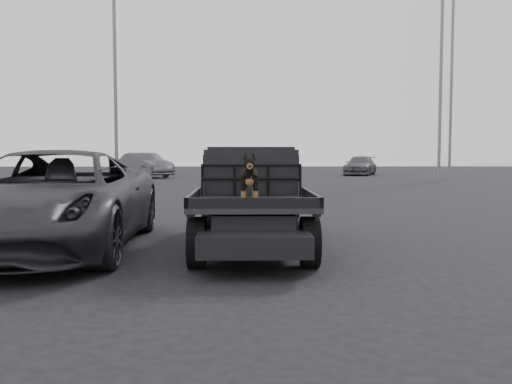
{
  "coord_description": "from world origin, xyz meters",
  "views": [
    {
      "loc": [
        0.19,
        -8.45,
        1.7
      ],
      "look_at": [
        0.37,
        -0.57,
        1.15
      ],
      "focal_mm": 40.0,
      "sensor_mm": 36.0,
      "label": 1
    }
  ],
  "objects_px": {
    "distant_car_a": "(145,165)",
    "distant_car_b": "(360,166)",
    "parked_suv": "(52,200)",
    "floodlight_mid": "(441,60)",
    "floodlight_far": "(452,43)",
    "dog": "(249,180)",
    "floodlight_near": "(115,43)",
    "flatbed_ute": "(252,223)"
  },
  "relations": [
    {
      "from": "distant_car_a",
      "to": "distant_car_b",
      "type": "relative_size",
      "value": 1.05
    },
    {
      "from": "parked_suv",
      "to": "distant_car_a",
      "type": "distance_m",
      "value": 29.18
    },
    {
      "from": "floodlight_near",
      "to": "floodlight_mid",
      "type": "relative_size",
      "value": 1.02
    },
    {
      "from": "dog",
      "to": "parked_suv",
      "type": "bearing_deg",
      "value": 155.1
    },
    {
      "from": "floodlight_near",
      "to": "distant_car_a",
      "type": "bearing_deg",
      "value": 91.91
    },
    {
      "from": "distant_car_a",
      "to": "parked_suv",
      "type": "bearing_deg",
      "value": -121.15
    },
    {
      "from": "parked_suv",
      "to": "floodlight_far",
      "type": "relative_size",
      "value": 0.4
    },
    {
      "from": "floodlight_far",
      "to": "floodlight_near",
      "type": "bearing_deg",
      "value": -159.71
    },
    {
      "from": "distant_car_b",
      "to": "floodlight_far",
      "type": "distance_m",
      "value": 11.13
    },
    {
      "from": "distant_car_a",
      "to": "floodlight_mid",
      "type": "bearing_deg",
      "value": -57.83
    },
    {
      "from": "distant_car_a",
      "to": "distant_car_b",
      "type": "bearing_deg",
      "value": -24.56
    },
    {
      "from": "distant_car_a",
      "to": "floodlight_far",
      "type": "xyz_separation_m",
      "value": [
        19.76,
        -3.07,
        7.65
      ]
    },
    {
      "from": "flatbed_ute",
      "to": "parked_suv",
      "type": "bearing_deg",
      "value": -178.27
    },
    {
      "from": "distant_car_a",
      "to": "distant_car_b",
      "type": "distance_m",
      "value": 15.89
    },
    {
      "from": "floodlight_far",
      "to": "flatbed_ute",
      "type": "bearing_deg",
      "value": -116.65
    },
    {
      "from": "dog",
      "to": "floodlight_mid",
      "type": "distance_m",
      "value": 27.07
    },
    {
      "from": "flatbed_ute",
      "to": "floodlight_far",
      "type": "height_order",
      "value": "floodlight_far"
    },
    {
      "from": "floodlight_mid",
      "to": "dog",
      "type": "bearing_deg",
      "value": -114.87
    },
    {
      "from": "floodlight_near",
      "to": "floodlight_far",
      "type": "xyz_separation_m",
      "value": [
        19.41,
        7.18,
        1.42
      ]
    },
    {
      "from": "distant_car_b",
      "to": "floodlight_near",
      "type": "height_order",
      "value": "floodlight_near"
    },
    {
      "from": "parked_suv",
      "to": "floodlight_mid",
      "type": "height_order",
      "value": "floodlight_mid"
    },
    {
      "from": "floodlight_near",
      "to": "floodlight_mid",
      "type": "distance_m",
      "value": 17.92
    },
    {
      "from": "flatbed_ute",
      "to": "floodlight_far",
      "type": "relative_size",
      "value": 0.34
    },
    {
      "from": "floodlight_near",
      "to": "floodlight_mid",
      "type": "bearing_deg",
      "value": 11.93
    },
    {
      "from": "floodlight_mid",
      "to": "floodlight_far",
      "type": "bearing_deg",
      "value": 61.53
    },
    {
      "from": "flatbed_ute",
      "to": "distant_car_b",
      "type": "height_order",
      "value": "distant_car_b"
    },
    {
      "from": "dog",
      "to": "distant_car_b",
      "type": "height_order",
      "value": "dog"
    },
    {
      "from": "distant_car_a",
      "to": "floodlight_far",
      "type": "bearing_deg",
      "value": -46.55
    },
    {
      "from": "floodlight_mid",
      "to": "floodlight_far",
      "type": "relative_size",
      "value": 0.8
    },
    {
      "from": "parked_suv",
      "to": "floodlight_near",
      "type": "bearing_deg",
      "value": 97.28
    },
    {
      "from": "parked_suv",
      "to": "floodlight_near",
      "type": "relative_size",
      "value": 0.49
    },
    {
      "from": "distant_car_a",
      "to": "floodlight_far",
      "type": "relative_size",
      "value": 0.32
    },
    {
      "from": "dog",
      "to": "distant_car_b",
      "type": "xyz_separation_m",
      "value": [
        8.73,
        34.18,
        -0.59
      ]
    },
    {
      "from": "flatbed_ute",
      "to": "dog",
      "type": "relative_size",
      "value": 7.3
    },
    {
      "from": "distant_car_a",
      "to": "distant_car_b",
      "type": "height_order",
      "value": "distant_car_a"
    },
    {
      "from": "flatbed_ute",
      "to": "floodlight_far",
      "type": "distance_m",
      "value": 29.98
    },
    {
      "from": "floodlight_mid",
      "to": "floodlight_far",
      "type": "height_order",
      "value": "floodlight_far"
    },
    {
      "from": "floodlight_near",
      "to": "floodlight_mid",
      "type": "height_order",
      "value": "floodlight_near"
    },
    {
      "from": "dog",
      "to": "parked_suv",
      "type": "relative_size",
      "value": 0.12
    },
    {
      "from": "parked_suv",
      "to": "floodlight_mid",
      "type": "distance_m",
      "value": 27.42
    },
    {
      "from": "parked_suv",
      "to": "distant_car_b",
      "type": "distance_m",
      "value": 34.79
    },
    {
      "from": "distant_car_a",
      "to": "floodlight_mid",
      "type": "relative_size",
      "value": 0.4
    }
  ]
}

